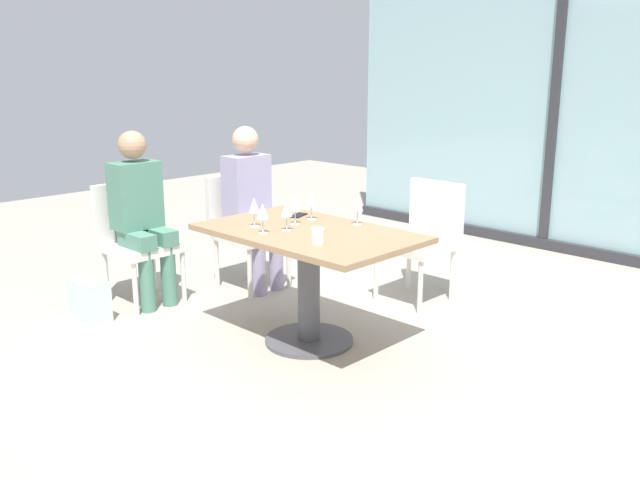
# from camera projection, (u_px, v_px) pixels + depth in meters

# --- Properties ---
(ground_plane) EXTENTS (12.00, 12.00, 0.00)m
(ground_plane) POSITION_uv_depth(u_px,v_px,m) (309.00, 342.00, 4.33)
(ground_plane) COLOR #A89E8E
(window_wall_backdrop) EXTENTS (4.48, 0.10, 2.70)m
(window_wall_backdrop) POSITION_uv_depth(u_px,v_px,m) (555.00, 120.00, 6.24)
(window_wall_backdrop) COLOR #91B7BC
(window_wall_backdrop) RESTS_ON ground_plane
(dining_table_main) EXTENTS (1.34, 0.82, 0.73)m
(dining_table_main) POSITION_uv_depth(u_px,v_px,m) (309.00, 260.00, 4.19)
(dining_table_main) COLOR #997551
(dining_table_main) RESTS_ON ground_plane
(chair_side_end) EXTENTS (0.50, 0.46, 0.87)m
(chair_side_end) POSITION_uv_depth(u_px,v_px,m) (135.00, 235.00, 4.99)
(chair_side_end) COLOR silver
(chair_side_end) RESTS_ON ground_plane
(chair_far_left) EXTENTS (0.50, 0.46, 0.87)m
(chair_far_left) POSITION_uv_depth(u_px,v_px,m) (244.00, 224.00, 5.34)
(chair_far_left) COLOR silver
(chair_far_left) RESTS_ON ground_plane
(chair_near_window) EXTENTS (0.46, 0.51, 0.87)m
(chair_near_window) POSITION_uv_depth(u_px,v_px,m) (424.00, 233.00, 5.04)
(chair_near_window) COLOR silver
(chair_near_window) RESTS_ON ground_plane
(person_side_end) EXTENTS (0.39, 0.34, 1.26)m
(person_side_end) POSITION_uv_depth(u_px,v_px,m) (141.00, 210.00, 4.87)
(person_side_end) COLOR #4C7F6B
(person_side_end) RESTS_ON ground_plane
(person_far_left) EXTENTS (0.39, 0.34, 1.26)m
(person_far_left) POSITION_uv_depth(u_px,v_px,m) (252.00, 200.00, 5.22)
(person_far_left) COLOR #9E93B7
(person_far_left) RESTS_ON ground_plane
(wine_glass_0) EXTENTS (0.07, 0.07, 0.18)m
(wine_glass_0) POSITION_uv_depth(u_px,v_px,m) (311.00, 200.00, 4.40)
(wine_glass_0) COLOR silver
(wine_glass_0) RESTS_ON dining_table_main
(wine_glass_1) EXTENTS (0.07, 0.07, 0.18)m
(wine_glass_1) POSITION_uv_depth(u_px,v_px,m) (287.00, 209.00, 4.10)
(wine_glass_1) COLOR silver
(wine_glass_1) RESTS_ON dining_table_main
(wine_glass_2) EXTENTS (0.07, 0.07, 0.18)m
(wine_glass_2) POSITION_uv_depth(u_px,v_px,m) (357.00, 204.00, 4.26)
(wine_glass_2) COLOR silver
(wine_glass_2) RESTS_ON dining_table_main
(wine_glass_3) EXTENTS (0.07, 0.07, 0.18)m
(wine_glass_3) POSITION_uv_depth(u_px,v_px,m) (263.00, 212.00, 4.03)
(wine_glass_3) COLOR silver
(wine_glass_3) RESTS_ON dining_table_main
(wine_glass_4) EXTENTS (0.07, 0.07, 0.18)m
(wine_glass_4) POSITION_uv_depth(u_px,v_px,m) (295.00, 204.00, 4.27)
(wine_glass_4) COLOR silver
(wine_glass_4) RESTS_ON dining_table_main
(wine_glass_5) EXTENTS (0.07, 0.07, 0.18)m
(wine_glass_5) POSITION_uv_depth(u_px,v_px,m) (254.00, 206.00, 4.21)
(wine_glass_5) COLOR silver
(wine_glass_5) RESTS_ON dining_table_main
(coffee_cup) EXTENTS (0.08, 0.08, 0.09)m
(coffee_cup) POSITION_uv_depth(u_px,v_px,m) (318.00, 236.00, 3.82)
(coffee_cup) COLOR white
(coffee_cup) RESTS_ON dining_table_main
(cell_phone_on_table) EXTENTS (0.11, 0.16, 0.01)m
(cell_phone_on_table) POSITION_uv_depth(u_px,v_px,m) (298.00, 215.00, 4.54)
(cell_phone_on_table) COLOR black
(cell_phone_on_table) RESTS_ON dining_table_main
(handbag_0) EXTENTS (0.31, 0.17, 0.28)m
(handbag_0) POSITION_uv_depth(u_px,v_px,m) (90.00, 300.00, 4.68)
(handbag_0) COLOR silver
(handbag_0) RESTS_ON ground_plane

